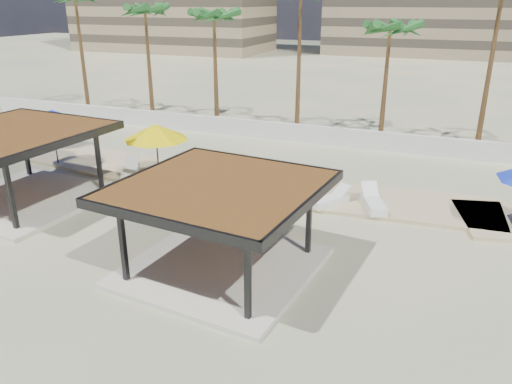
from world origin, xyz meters
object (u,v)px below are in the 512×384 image
(pavilion_west, at_px, (17,159))
(lounger_a, at_px, (131,171))
(umbrella_a, at_px, (52,115))
(lounger_b, at_px, (330,200))
(lounger_c, at_px, (373,203))
(pavilion_central, at_px, (221,219))

(pavilion_west, xyz_separation_m, lounger_a, (2.72, 4.60, -1.70))
(umbrella_a, distance_m, lounger_b, 18.86)
(lounger_b, bearing_deg, pavilion_west, 141.89)
(lounger_c, bearing_deg, umbrella_a, 59.32)
(lounger_a, bearing_deg, lounger_b, -117.43)
(pavilion_west, distance_m, umbrella_a, 9.18)
(pavilion_west, xyz_separation_m, umbrella_a, (-5.05, 7.66, 0.07))
(pavilion_central, distance_m, lounger_c, 8.40)
(lounger_a, distance_m, lounger_c, 12.64)
(pavilion_central, bearing_deg, lounger_a, 147.32)
(pavilion_central, xyz_separation_m, lounger_b, (2.16, 6.85, -1.56))
(pavilion_west, relative_size, umbrella_a, 2.31)
(pavilion_central, bearing_deg, pavilion_west, 174.64)
(pavilion_central, height_order, umbrella_a, pavilion_central)
(lounger_b, bearing_deg, lounger_c, -46.30)
(lounger_a, relative_size, lounger_c, 0.95)
(umbrella_a, bearing_deg, lounger_c, -7.57)
(lounger_a, bearing_deg, pavilion_west, 122.01)
(lounger_b, bearing_deg, lounger_a, 123.02)
(pavilion_central, distance_m, lounger_a, 11.10)
(lounger_b, distance_m, lounger_c, 1.92)
(pavilion_west, distance_m, lounger_b, 14.34)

